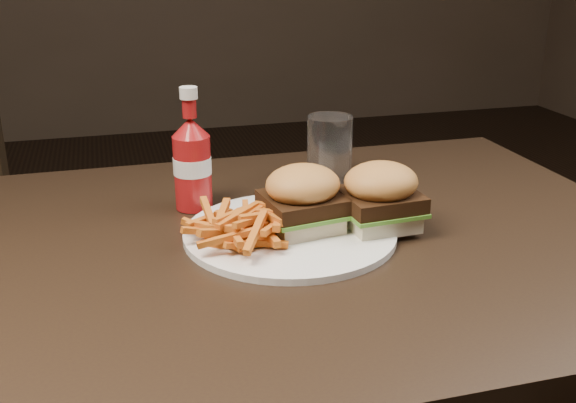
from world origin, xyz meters
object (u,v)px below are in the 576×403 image
object	(u,v)px
ketchup_bottle	(193,172)
plate	(290,233)
dining_table	(257,252)
tumbler	(329,151)

from	to	relation	value
ketchup_bottle	plate	bearing A→B (deg)	-51.73
dining_table	plate	bearing A→B (deg)	-2.21
ketchup_bottle	dining_table	bearing A→B (deg)	-64.77
dining_table	tumbler	size ratio (longest dim) A/B	9.65
plate	ketchup_bottle	xyz separation A→B (m)	(-0.12, 0.15, 0.06)
plate	tumbler	bearing A→B (deg)	58.48
dining_table	tumbler	distance (m)	0.29
plate	ketchup_bottle	bearing A→B (deg)	128.27
plate	tumbler	xyz separation A→B (m)	(0.13, 0.22, 0.05)
ketchup_bottle	tumbler	size ratio (longest dim) A/B	0.94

